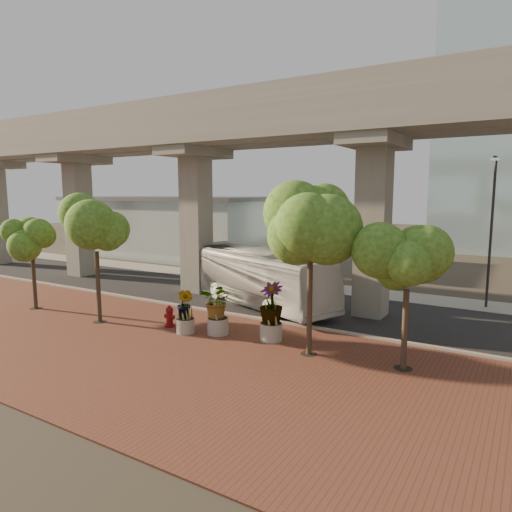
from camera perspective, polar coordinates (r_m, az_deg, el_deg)
The scene contains 18 objects.
ground at distance 26.55m, azimuth 0.17°, elevation -6.66°, with size 160.00×160.00×0.00m, color #342F25.
brick_plaza at distance 20.40m, azimuth -11.75°, elevation -11.24°, with size 70.00×13.00×0.06m, color brown.
asphalt_road at distance 28.22m, azimuth 2.28°, elevation -5.75°, with size 90.00×8.00×0.04m, color black.
curb_strip at distance 24.89m, azimuth -2.22°, elevation -7.46°, with size 70.00×0.25×0.16m, color gray.
far_sidewalk at distance 33.03m, azimuth 6.93°, elevation -3.78°, with size 90.00×3.00×0.06m, color gray.
transit_viaduct at distance 27.44m, azimuth 2.37°, elevation 9.17°, with size 72.00×5.60×12.40m.
station_pavilion at distance 50.63m, azimuth -9.92°, elevation 3.83°, with size 23.00×13.00×6.30m.
transit_bus at distance 27.47m, azimuth -0.21°, elevation -2.55°, with size 2.86×12.16×3.39m, color silver.
fire_hydrant at distance 23.23m, azimuth -10.75°, elevation -7.43°, with size 0.54×0.49×1.09m.
planter_front at distance 21.50m, azimuth -4.82°, elevation -5.92°, with size 2.22×2.22×2.44m.
planter_right at distance 20.52m, azimuth 1.91°, elevation -6.21°, with size 2.48×2.48×2.65m.
planter_left at distance 21.92m, azimuth -8.86°, elevation -6.20°, with size 1.95×1.95×2.15m.
street_tree_far_west at distance 28.75m, azimuth -26.29°, elevation 2.21°, with size 3.26×3.26×5.68m.
street_tree_near_west at distance 24.32m, azimuth -19.42°, elevation 3.15°, with size 3.84×3.84×6.56m.
street_tree_near_east at distance 18.28m, azimuth 6.88°, elevation 4.19°, with size 4.20×4.20×7.37m.
street_tree_far_east at distance 17.61m, azimuth 18.46°, elevation -0.63°, with size 3.67×3.67×5.80m.
streetlamp_west at distance 37.94m, azimuth -7.91°, elevation 5.25°, with size 0.42×1.24×8.55m.
streetlamp_east at distance 29.22m, azimuth 27.37°, elevation 3.80°, with size 0.43×1.25×8.63m.
Camera 1 is at (13.28, -22.01, 6.63)m, focal length 32.00 mm.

